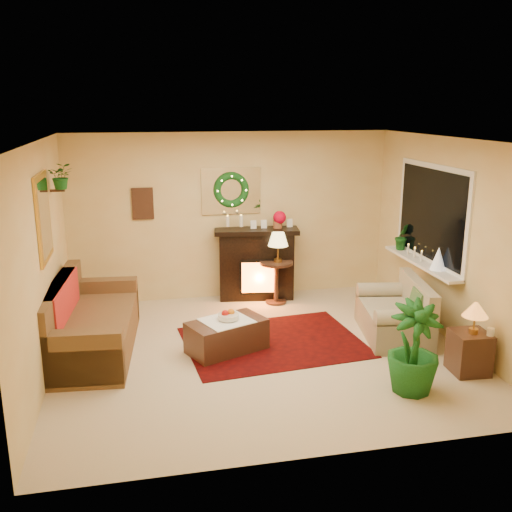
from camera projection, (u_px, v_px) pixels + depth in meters
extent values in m
plane|color=beige|center=(262.00, 352.00, 7.13)|extent=(5.00, 5.00, 0.00)
plane|color=white|center=(262.00, 140.00, 6.46)|extent=(5.00, 5.00, 0.00)
plane|color=#EFD88C|center=(231.00, 216.00, 8.92)|extent=(5.00, 5.00, 0.00)
plane|color=#EFD88C|center=(321.00, 318.00, 4.67)|extent=(5.00, 5.00, 0.00)
plane|color=#EFD88C|center=(41.00, 263.00, 6.30)|extent=(4.50, 4.50, 0.00)
plane|color=#EFD88C|center=(453.00, 241.00, 7.29)|extent=(4.50, 4.50, 0.00)
cube|color=maroon|center=(273.00, 342.00, 7.40)|extent=(2.38, 1.88, 0.01)
cube|color=#512F20|center=(93.00, 318.00, 7.05)|extent=(1.11, 2.19, 0.91)
cube|color=red|center=(87.00, 313.00, 7.18)|extent=(0.85, 1.38, 0.02)
cube|color=black|center=(256.00, 265.00, 8.99)|extent=(1.20, 0.52, 1.06)
sphere|color=#C1001F|center=(280.00, 217.00, 8.83)|extent=(0.20, 0.20, 0.20)
cylinder|color=#F7E7C1|center=(228.00, 221.00, 8.73)|extent=(0.05, 0.05, 0.16)
cylinder|color=white|center=(241.00, 221.00, 8.75)|extent=(0.06, 0.06, 0.17)
cube|color=white|center=(231.00, 191.00, 8.80)|extent=(0.92, 0.02, 0.72)
torus|color=#194719|center=(231.00, 190.00, 8.76)|extent=(0.55, 0.11, 0.55)
cube|color=#381E11|center=(143.00, 204.00, 8.57)|extent=(0.32, 0.03, 0.48)
cube|color=gold|center=(43.00, 218.00, 6.47)|extent=(0.03, 0.84, 1.00)
imported|color=#194719|center=(62.00, 189.00, 7.15)|extent=(0.33, 0.28, 0.36)
cube|color=tan|center=(394.00, 306.00, 7.52)|extent=(0.98, 1.42, 0.76)
cube|color=white|center=(432.00, 214.00, 7.74)|extent=(0.03, 1.86, 1.36)
cube|color=black|center=(431.00, 214.00, 7.74)|extent=(0.02, 1.70, 1.22)
cube|color=white|center=(421.00, 263.00, 7.90)|extent=(0.22, 1.86, 0.04)
cone|color=white|center=(438.00, 259.00, 7.46)|extent=(0.20, 0.20, 0.31)
imported|color=#2D5C27|center=(402.00, 237.00, 8.48)|extent=(0.29, 0.23, 0.53)
cylinder|color=#321A14|center=(276.00, 283.00, 8.81)|extent=(0.60, 0.60, 0.67)
cone|color=#FFE48B|center=(278.00, 248.00, 8.64)|extent=(0.31, 0.31, 0.47)
cube|color=#322315|center=(469.00, 350.00, 6.52)|extent=(0.42, 0.42, 0.49)
cone|color=orange|center=(475.00, 312.00, 6.37)|extent=(0.29, 0.29, 0.42)
cube|color=#56371B|center=(227.00, 335.00, 7.11)|extent=(1.08, 0.85, 0.40)
cylinder|color=silver|center=(228.00, 316.00, 7.07)|extent=(0.26, 0.26, 0.06)
imported|color=#1B4F21|center=(413.00, 352.00, 6.04)|extent=(1.74, 1.74, 3.01)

